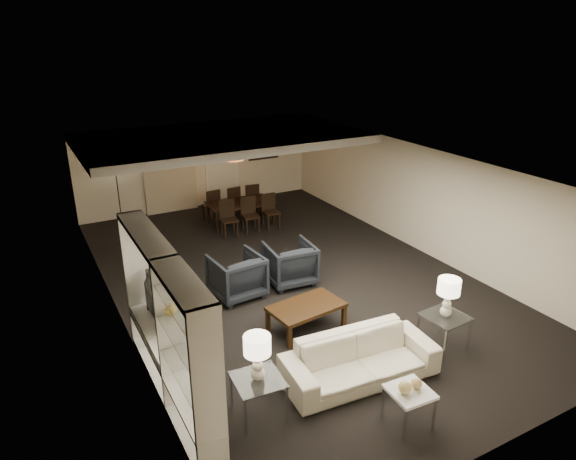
{
  "coord_description": "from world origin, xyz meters",
  "views": [
    {
      "loc": [
        -4.73,
        -8.68,
        5.0
      ],
      "look_at": [
        0.0,
        0.0,
        1.1
      ],
      "focal_mm": 32.0,
      "sensor_mm": 36.0,
      "label": 1
    }
  ],
  "objects_px": {
    "armchair_right": "(290,263)",
    "marble_table": "(408,407)",
    "television": "(151,303)",
    "side_table_right": "(443,332)",
    "vase_amber": "(171,310)",
    "chair_nl": "(229,219)",
    "floor_speaker": "(153,324)",
    "dining_table": "(241,213)",
    "chair_nm": "(250,215)",
    "sofa": "(360,359)",
    "table_lamp_right": "(448,298)",
    "table_lamp_left": "(257,358)",
    "chair_nr": "(271,212)",
    "pendant_light": "(234,155)",
    "chair_fm": "(231,201)",
    "vase_blue": "(199,385)",
    "side_table_left": "(258,397)",
    "coffee_table": "(306,317)",
    "floor_lamp": "(118,193)",
    "chair_fl": "(211,205)",
    "armchair_left": "(237,276)"
  },
  "relations": [
    {
      "from": "pendant_light",
      "to": "floor_speaker",
      "type": "bearing_deg",
      "value": -126.43
    },
    {
      "from": "vase_amber",
      "to": "chair_nl",
      "type": "relative_size",
      "value": 0.18
    },
    {
      "from": "armchair_right",
      "to": "chair_nl",
      "type": "xyz_separation_m",
      "value": [
        -0.11,
        3.03,
        0.02
      ]
    },
    {
      "from": "pendant_light",
      "to": "floor_lamp",
      "type": "bearing_deg",
      "value": 147.93
    },
    {
      "from": "vase_amber",
      "to": "chair_fm",
      "type": "height_order",
      "value": "vase_amber"
    },
    {
      "from": "sofa",
      "to": "side_table_left",
      "type": "relative_size",
      "value": 3.64
    },
    {
      "from": "side_table_left",
      "to": "television",
      "type": "relative_size",
      "value": 0.59
    },
    {
      "from": "sofa",
      "to": "side_table_left",
      "type": "xyz_separation_m",
      "value": [
        -1.7,
        0.0,
        -0.04
      ]
    },
    {
      "from": "side_table_right",
      "to": "pendant_light",
      "type": "bearing_deg",
      "value": 95.95
    },
    {
      "from": "vase_amber",
      "to": "chair_nr",
      "type": "bearing_deg",
      "value": 53.01
    },
    {
      "from": "floor_speaker",
      "to": "chair_fm",
      "type": "distance_m",
      "value": 6.47
    },
    {
      "from": "coffee_table",
      "to": "side_table_left",
      "type": "distance_m",
      "value": 2.34
    },
    {
      "from": "chair_fl",
      "to": "armchair_right",
      "type": "bearing_deg",
      "value": 86.16
    },
    {
      "from": "pendant_light",
      "to": "vase_blue",
      "type": "relative_size",
      "value": 2.92
    },
    {
      "from": "pendant_light",
      "to": "chair_nr",
      "type": "bearing_deg",
      "value": -43.3
    },
    {
      "from": "chair_nr",
      "to": "floor_lamp",
      "type": "relative_size",
      "value": 0.54
    },
    {
      "from": "dining_table",
      "to": "chair_nm",
      "type": "bearing_deg",
      "value": -87.02
    },
    {
      "from": "sofa",
      "to": "table_lamp_right",
      "type": "distance_m",
      "value": 1.8
    },
    {
      "from": "television",
      "to": "side_table_right",
      "type": "bearing_deg",
      "value": -113.82
    },
    {
      "from": "table_lamp_left",
      "to": "table_lamp_right",
      "type": "relative_size",
      "value": 1.0
    },
    {
      "from": "chair_nl",
      "to": "vase_amber",
      "type": "bearing_deg",
      "value": -112.65
    },
    {
      "from": "armchair_left",
      "to": "chair_nm",
      "type": "distance_m",
      "value": 3.47
    },
    {
      "from": "dining_table",
      "to": "chair_nr",
      "type": "xyz_separation_m",
      "value": [
        0.6,
        -0.65,
        0.15
      ]
    },
    {
      "from": "television",
      "to": "floor_speaker",
      "type": "xyz_separation_m",
      "value": [
        0.08,
        0.36,
        -0.59
      ]
    },
    {
      "from": "chair_fm",
      "to": "vase_blue",
      "type": "bearing_deg",
      "value": 58.42
    },
    {
      "from": "floor_speaker",
      "to": "chair_nl",
      "type": "distance_m",
      "value": 5.06
    },
    {
      "from": "coffee_table",
      "to": "chair_nr",
      "type": "height_order",
      "value": "chair_nr"
    },
    {
      "from": "dining_table",
      "to": "armchair_left",
      "type": "bearing_deg",
      "value": -111.75
    },
    {
      "from": "sofa",
      "to": "floor_speaker",
      "type": "relative_size",
      "value": 2.48
    },
    {
      "from": "pendant_light",
      "to": "chair_fm",
      "type": "relative_size",
      "value": 0.57
    },
    {
      "from": "television",
      "to": "chair_nr",
      "type": "height_order",
      "value": "television"
    },
    {
      "from": "television",
      "to": "vase_amber",
      "type": "bearing_deg",
      "value": 178.71
    },
    {
      "from": "marble_table",
      "to": "floor_lamp",
      "type": "bearing_deg",
      "value": 100.08
    },
    {
      "from": "table_lamp_right",
      "to": "chair_nm",
      "type": "distance_m",
      "value": 6.37
    },
    {
      "from": "table_lamp_right",
      "to": "marble_table",
      "type": "bearing_deg",
      "value": -147.09
    },
    {
      "from": "side_table_left",
      "to": "floor_lamp",
      "type": "relative_size",
      "value": 0.38
    },
    {
      "from": "chair_nm",
      "to": "marble_table",
      "type": "bearing_deg",
      "value": -91.96
    },
    {
      "from": "side_table_left",
      "to": "side_table_right",
      "type": "xyz_separation_m",
      "value": [
        3.4,
        0.0,
        0.0
      ]
    },
    {
      "from": "table_lamp_right",
      "to": "floor_speaker",
      "type": "bearing_deg",
      "value": 151.84
    },
    {
      "from": "side_table_right",
      "to": "marble_table",
      "type": "relative_size",
      "value": 1.2
    },
    {
      "from": "floor_lamp",
      "to": "marble_table",
      "type": "bearing_deg",
      "value": -79.92
    },
    {
      "from": "pendant_light",
      "to": "table_lamp_right",
      "type": "bearing_deg",
      "value": -84.05
    },
    {
      "from": "chair_nl",
      "to": "chair_nr",
      "type": "relative_size",
      "value": 1.0
    },
    {
      "from": "marble_table",
      "to": "floor_speaker",
      "type": "xyz_separation_m",
      "value": [
        -2.53,
        3.36,
        0.21
      ]
    },
    {
      "from": "armchair_right",
      "to": "marble_table",
      "type": "bearing_deg",
      "value": 87.65
    },
    {
      "from": "coffee_table",
      "to": "marble_table",
      "type": "distance_m",
      "value": 2.7
    },
    {
      "from": "table_lamp_left",
      "to": "chair_nl",
      "type": "bearing_deg",
      "value": 70.88
    },
    {
      "from": "chair_fm",
      "to": "floor_lamp",
      "type": "distance_m",
      "value": 3.06
    },
    {
      "from": "vase_blue",
      "to": "chair_nm",
      "type": "xyz_separation_m",
      "value": [
        3.73,
        6.73,
        -0.69
      ]
    },
    {
      "from": "television",
      "to": "chair_fl",
      "type": "height_order",
      "value": "television"
    }
  ]
}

